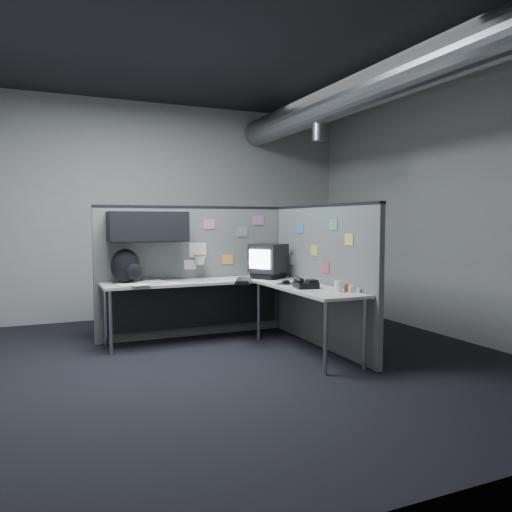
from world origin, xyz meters
name	(u,v)px	position (x,y,z in m)	size (l,w,h in m)	color
room	(287,159)	(0.56, 0.00, 2.10)	(5.62, 5.62, 3.22)	black
partition_back	(182,257)	(-0.25, 1.23, 1.00)	(2.44, 0.42, 1.63)	#606260
partition_right	(321,275)	(1.10, 0.22, 0.82)	(0.07, 2.23, 1.63)	#606260
desk	(228,292)	(0.15, 0.70, 0.61)	(2.31, 2.11, 0.73)	beige
monitor	(268,261)	(0.74, 0.88, 0.95)	(0.52, 0.52, 0.43)	black
keyboard	(244,281)	(0.30, 0.60, 0.75)	(0.36, 0.50, 0.04)	black
mouse	(286,283)	(0.69, 0.29, 0.75)	(0.26, 0.26, 0.04)	black
phone	(305,284)	(0.72, -0.11, 0.77)	(0.26, 0.28, 0.12)	black
bottles	(351,289)	(0.99, -0.56, 0.76)	(0.13, 0.15, 0.08)	silver
cup	(338,286)	(0.88, -0.50, 0.79)	(0.08, 0.08, 0.11)	white
papers	(147,283)	(-0.75, 0.93, 0.74)	(0.73, 0.58, 0.01)	white
backpack	(126,267)	(-0.96, 1.05, 0.92)	(0.38, 0.34, 0.40)	black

